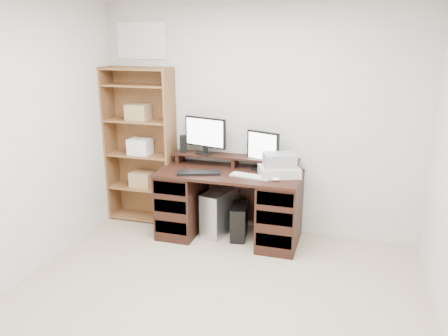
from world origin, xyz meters
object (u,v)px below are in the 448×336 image
at_px(desk, 230,203).
at_px(monitor_small, 263,149).
at_px(monitor_wide, 205,134).
at_px(bookshelf, 141,145).
at_px(tower_black, 239,221).
at_px(tower_silver, 220,212).
at_px(printer, 279,171).

height_order(desk, monitor_small, monitor_small).
bearing_deg(monitor_wide, desk, -15.26).
distance_m(monitor_small, bookshelf, 1.45).
distance_m(desk, monitor_wide, 0.81).
bearing_deg(bookshelf, tower_black, -8.76).
bearing_deg(monitor_wide, tower_silver, -17.71).
xyz_separation_m(monitor_wide, monitor_small, (0.65, -0.02, -0.12)).
distance_m(tower_black, bookshelf, 1.45).
distance_m(monitor_wide, monitor_small, 0.66).
height_order(tower_silver, bookshelf, bookshelf).
bearing_deg(tower_silver, monitor_small, 27.10).
height_order(monitor_wide, tower_black, monitor_wide).
xyz_separation_m(desk, monitor_wide, (-0.34, 0.20, 0.71)).
relative_size(printer, tower_black, 1.00).
xyz_separation_m(tower_silver, bookshelf, (-1.00, 0.15, 0.67)).
xyz_separation_m(monitor_wide, bookshelf, (-0.80, 0.01, -0.18)).
bearing_deg(monitor_small, desk, -130.29).
bearing_deg(tower_silver, desk, -13.02).
distance_m(desk, bookshelf, 1.27).
bearing_deg(bookshelf, tower_silver, -8.26).
distance_m(monitor_wide, tower_silver, 0.88).
distance_m(desk, tower_black, 0.23).
bearing_deg(monitor_small, monitor_wide, -161.73).
bearing_deg(monitor_small, printer, -19.06).
height_order(monitor_wide, monitor_small, monitor_wide).
relative_size(desk, bookshelf, 0.83).
bearing_deg(monitor_wide, printer, 2.32).
relative_size(printer, tower_silver, 0.79).
bearing_deg(bookshelf, monitor_small, -1.44).
distance_m(tower_silver, bookshelf, 1.21).
xyz_separation_m(printer, bookshelf, (-1.66, 0.21, 0.12)).
xyz_separation_m(desk, monitor_small, (0.31, 0.18, 0.59)).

